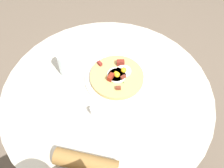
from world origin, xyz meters
TOP-DOWN VIEW (x-y plane):
  - ground_plane at (0.00, 0.00)m, footprint 6.00×6.00m
  - dining_table at (0.00, 0.00)m, footprint 1.04×1.04m
  - pizza_plate at (0.08, 0.05)m, footprint 0.32×0.32m
  - breakfast_pizza at (0.08, 0.05)m, footprint 0.27×0.27m
  - bread_plate at (-0.26, 0.11)m, footprint 0.18×0.18m
  - water_glass at (-0.12, 0.22)m, footprint 0.07×0.07m
  - salt_shaker at (-0.11, -0.07)m, footprint 0.03×0.03m

SIDE VIEW (x-z plane):
  - ground_plane at x=0.00m, z-range 0.00..0.00m
  - dining_table at x=0.00m, z-range 0.19..0.91m
  - bread_plate at x=-0.26m, z-range 0.72..0.73m
  - pizza_plate at x=0.08m, z-range 0.72..0.73m
  - salt_shaker at x=-0.11m, z-range 0.72..0.77m
  - breakfast_pizza at x=0.08m, z-range 0.72..0.77m
  - water_glass at x=-0.12m, z-range 0.72..0.85m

